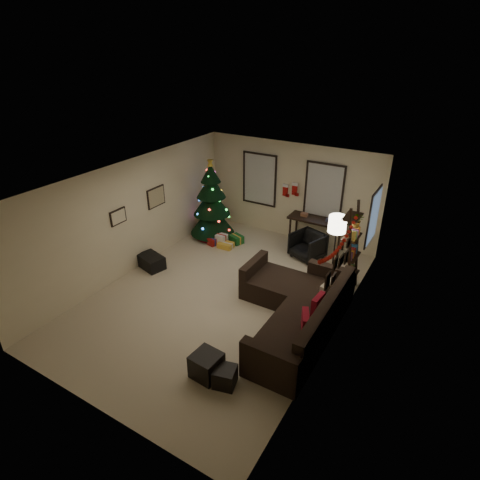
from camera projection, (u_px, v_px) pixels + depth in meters
name	position (u px, v px, depth m)	size (l,w,h in m)	color
floor	(222.00, 296.00, 8.73)	(7.00, 7.00, 0.00)	#C4B394
ceiling	(219.00, 179.00, 7.50)	(7.00, 7.00, 0.00)	white
wall_back	(291.00, 191.00, 10.80)	(5.00, 5.00, 0.00)	beige
wall_front	(83.00, 341.00, 5.43)	(5.00, 5.00, 0.00)	beige
wall_left	(132.00, 217.00, 9.25)	(7.00, 7.00, 0.00)	beige
wall_right	(339.00, 274.00, 6.98)	(7.00, 7.00, 0.00)	beige
window_back_left	(260.00, 179.00, 11.11)	(1.05, 0.06, 1.50)	#728CB2
window_back_right	(324.00, 191.00, 10.25)	(1.05, 0.06, 1.50)	#728CB2
window_right_wall	(374.00, 217.00, 8.88)	(0.06, 0.90, 1.30)	#728CB2
christmas_tree	(212.00, 205.00, 10.96)	(1.25, 1.25, 2.32)	black
presents	(222.00, 240.00, 10.90)	(1.23, 0.70, 0.30)	maroon
sofa	(297.00, 311.00, 7.73)	(2.17, 3.14, 0.94)	black
pillow_red_a	(305.00, 324.00, 6.87)	(0.11, 0.42, 0.42)	maroon
pillow_red_b	(318.00, 305.00, 7.35)	(0.11, 0.40, 0.40)	maroon
pillow_cream	(327.00, 292.00, 7.75)	(0.12, 0.44, 0.44)	beige
ottoman_near	(207.00, 365.00, 6.57)	(0.46, 0.46, 0.43)	black
ottoman_far	(225.00, 377.00, 6.41)	(0.35, 0.35, 0.33)	black
desk	(318.00, 223.00, 10.43)	(1.56, 0.56, 0.84)	black
desk_chair	(308.00, 246.00, 10.11)	(0.67, 0.63, 0.69)	black
bookshelf	(352.00, 251.00, 8.49)	(0.30, 0.60, 2.07)	black
potted_plant	(357.00, 218.00, 8.13)	(0.40, 0.35, 0.44)	#4C4C4C
floor_lamp	(337.00, 229.00, 8.31)	(0.38, 0.38, 1.79)	black
art_map	(156.00, 197.00, 9.79)	(0.04, 0.60, 0.50)	black
art_abstract	(118.00, 217.00, 8.83)	(0.04, 0.45, 0.35)	black
gallery	(338.00, 265.00, 6.83)	(0.03, 1.25, 0.54)	black
garland	(339.00, 243.00, 6.64)	(0.08, 1.90, 0.30)	#A5140C
stocking_left	(286.00, 190.00, 10.83)	(0.20, 0.05, 0.36)	#990F0C
stocking_right	(295.00, 189.00, 10.51)	(0.20, 0.05, 0.36)	#990F0C
storage_bin	(151.00, 262.00, 9.73)	(0.66, 0.44, 0.33)	black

